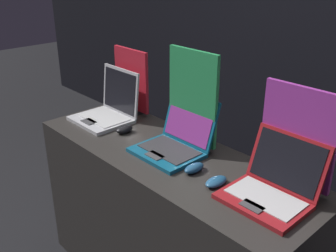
% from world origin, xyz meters
% --- Properties ---
extents(wall_back, '(8.00, 0.05, 2.80)m').
position_xyz_m(wall_back, '(0.00, 1.81, 1.40)').
color(wall_back, black).
rests_on(wall_back, ground_plane).
extents(display_counter, '(1.61, 0.55, 0.90)m').
position_xyz_m(display_counter, '(0.00, 0.28, 0.45)').
color(display_counter, '#282623').
rests_on(display_counter, ground_plane).
extents(laptop_front, '(0.33, 0.31, 0.29)m').
position_xyz_m(laptop_front, '(-0.58, 0.33, 0.97)').
color(laptop_front, '#B7B7BC').
rests_on(laptop_front, display_counter).
extents(mouse_front, '(0.06, 0.10, 0.04)m').
position_xyz_m(mouse_front, '(-0.35, 0.27, 0.92)').
color(mouse_front, black).
rests_on(mouse_front, display_counter).
extents(promo_stand_front, '(0.30, 0.07, 0.40)m').
position_xyz_m(promo_stand_front, '(-0.58, 0.50, 1.09)').
color(promo_stand_front, black).
rests_on(promo_stand_front, display_counter).
extents(laptop_middle, '(0.33, 0.34, 0.27)m').
position_xyz_m(laptop_middle, '(-0.00, 0.33, 0.97)').
color(laptop_middle, '#0F5170').
rests_on(laptop_middle, display_counter).
extents(mouse_middle, '(0.06, 0.11, 0.04)m').
position_xyz_m(mouse_middle, '(0.21, 0.24, 0.92)').
color(mouse_middle, navy).
rests_on(mouse_middle, display_counter).
extents(promo_stand_middle, '(0.32, 0.07, 0.50)m').
position_xyz_m(promo_stand_middle, '(-0.00, 0.44, 1.14)').
color(promo_stand_middle, black).
rests_on(promo_stand_middle, display_counter).
extents(laptop_back, '(0.33, 0.32, 0.25)m').
position_xyz_m(laptop_back, '(0.57, 0.32, 0.96)').
color(laptop_back, maroon).
rests_on(laptop_back, display_counter).
extents(mouse_back, '(0.07, 0.12, 0.03)m').
position_xyz_m(mouse_back, '(0.35, 0.23, 0.92)').
color(mouse_back, navy).
rests_on(mouse_back, display_counter).
extents(promo_stand_back, '(0.33, 0.07, 0.44)m').
position_xyz_m(promo_stand_back, '(0.57, 0.47, 1.12)').
color(promo_stand_back, black).
rests_on(promo_stand_back, display_counter).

